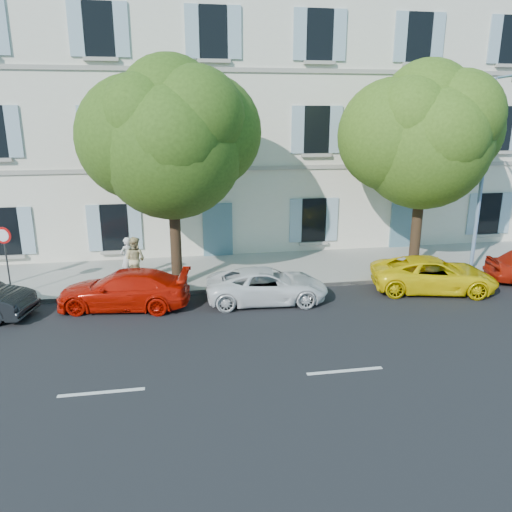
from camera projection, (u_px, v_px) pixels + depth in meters
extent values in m
plane|color=black|center=(304.00, 311.00, 16.51)|extent=(90.00, 90.00, 0.00)
cube|color=#A09E96|center=(276.00, 269.00, 20.70)|extent=(36.00, 4.50, 0.15)
cube|color=#9E998E|center=(288.00, 286.00, 18.64)|extent=(36.00, 0.16, 0.16)
cube|color=silver|center=(253.00, 119.00, 24.48)|extent=(28.00, 7.00, 12.00)
imported|color=red|center=(124.00, 289.00, 16.69)|extent=(4.62, 2.48, 1.27)
imported|color=white|center=(267.00, 285.00, 17.24)|extent=(4.31, 2.19, 1.17)
imported|color=yellow|center=(433.00, 274.00, 18.26)|extent=(4.81, 3.01, 1.24)
cylinder|color=#3A2819|center=(176.00, 244.00, 18.15)|extent=(0.40, 0.40, 3.17)
ellipsoid|color=#41691B|center=(171.00, 146.00, 17.17)|extent=(5.07, 5.07, 5.57)
cylinder|color=#3A2819|center=(416.00, 231.00, 20.15)|extent=(0.41, 0.41, 3.13)
ellipsoid|color=#517C1F|center=(424.00, 143.00, 19.17)|extent=(5.09, 5.09, 5.60)
cylinder|color=#383A3D|center=(8.00, 267.00, 17.18)|extent=(0.06, 0.06, 2.10)
cylinder|color=red|center=(3.00, 235.00, 16.83)|extent=(0.56, 0.18, 0.57)
cylinder|color=#7293BF|center=(482.00, 179.00, 19.21)|extent=(0.15, 0.15, 7.40)
cylinder|color=#7293BF|center=(506.00, 76.00, 17.56)|extent=(0.35, 1.29, 0.09)
imported|color=silver|center=(128.00, 258.00, 19.07)|extent=(0.71, 0.68, 1.64)
imported|color=#D0BD85|center=(135.00, 259.00, 18.76)|extent=(1.06, 1.01, 1.73)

